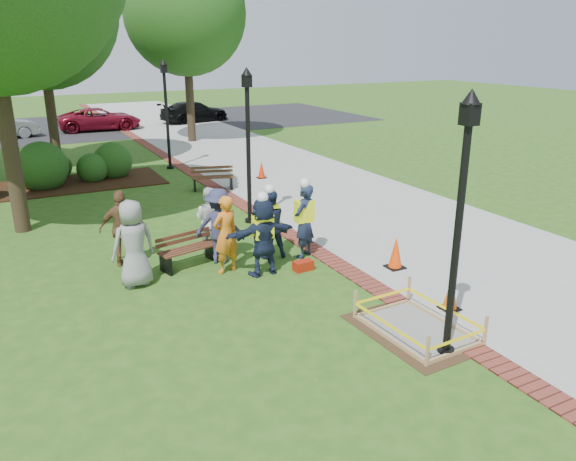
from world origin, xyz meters
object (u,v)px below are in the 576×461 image
hivis_worker_c (270,222)px  bench_near (189,256)px  hivis_worker_b (304,219)px  cone_front (451,294)px  lamp_near (460,209)px  wet_concrete_pad (417,319)px  hivis_worker_a (263,234)px

hivis_worker_c → bench_near: bearing=169.9°
bench_near → hivis_worker_b: hivis_worker_b is taller
cone_front → hivis_worker_c: size_ratio=0.38×
hivis_worker_b → hivis_worker_c: hivis_worker_b is taller
lamp_near → wet_concrete_pad: bearing=85.8°
bench_near → lamp_near: 6.55m
hivis_worker_a → cone_front: bearing=-53.3°
hivis_worker_a → hivis_worker_c: size_ratio=1.05×
wet_concrete_pad → hivis_worker_c: size_ratio=1.33×
lamp_near → hivis_worker_c: (-0.68, 5.27, -1.59)m
wet_concrete_pad → cone_front: cone_front is taller
hivis_worker_c → lamp_near: bearing=-82.6°
wet_concrete_pad → bench_near: 5.46m
wet_concrete_pad → hivis_worker_a: hivis_worker_a is taller
bench_near → hivis_worker_b: size_ratio=0.77×
bench_near → hivis_worker_c: (1.88, -0.33, 0.65)m
cone_front → hivis_worker_c: 4.52m
bench_near → hivis_worker_a: 1.90m
hivis_worker_c → cone_front: bearing=-65.6°
wet_concrete_pad → hivis_worker_b: bearing=90.0°
cone_front → hivis_worker_b: 3.97m
hivis_worker_c → wet_concrete_pad: bearing=-80.5°
lamp_near → hivis_worker_b: (0.06, 4.94, -1.53)m
wet_concrete_pad → cone_front: size_ratio=3.46×
hivis_worker_b → hivis_worker_a: bearing=-158.2°
lamp_near → hivis_worker_b: 5.17m
wet_concrete_pad → hivis_worker_c: (-0.74, 4.45, 0.66)m
hivis_worker_a → hivis_worker_b: bearing=21.8°
hivis_worker_a → hivis_worker_c: (0.56, 0.85, -0.04)m
hivis_worker_b → wet_concrete_pad: bearing=-90.0°
lamp_near → hivis_worker_b: size_ratio=2.22×
lamp_near → bench_near: bearing=114.6°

